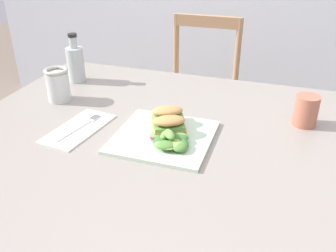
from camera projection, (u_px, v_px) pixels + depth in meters
dining_table at (178, 170)px, 1.11m from camera, size 1.35×1.04×0.74m
chair_wooden_far at (199, 100)px, 2.01m from camera, size 0.41×0.41×0.87m
plate_lunch at (164, 137)px, 1.07m from camera, size 0.27×0.27×0.01m
sandwich_half_front at (169, 125)px, 1.06m from camera, size 0.11×0.10×0.06m
sandwich_half_back at (167, 115)px, 1.11m from camera, size 0.11×0.10×0.06m
salad_mixed_greens at (172, 140)px, 1.01m from camera, size 0.13×0.11×0.04m
napkin_folded at (79, 129)px, 1.12m from camera, size 0.14×0.25×0.00m
fork_on_napkin at (83, 125)px, 1.13m from camera, size 0.06×0.18×0.00m
bottle_cold_brew at (76, 65)px, 1.44m from camera, size 0.07×0.07×0.19m
mason_jar_iced_tea at (58, 86)px, 1.28m from camera, size 0.08×0.08×0.11m
cup_extra_side at (306, 111)px, 1.12m from camera, size 0.07×0.07×0.10m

